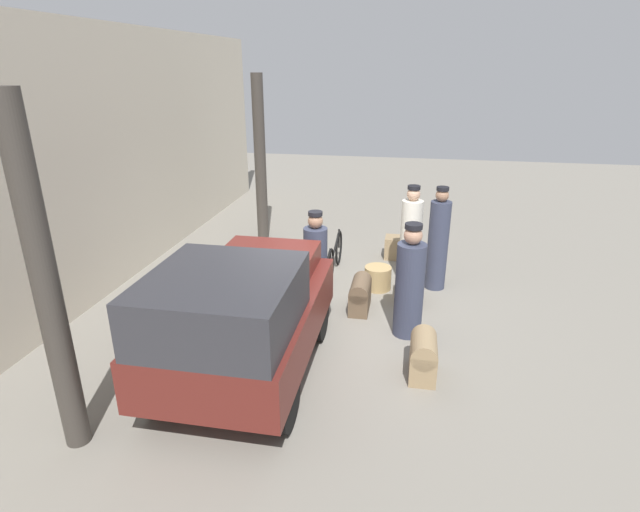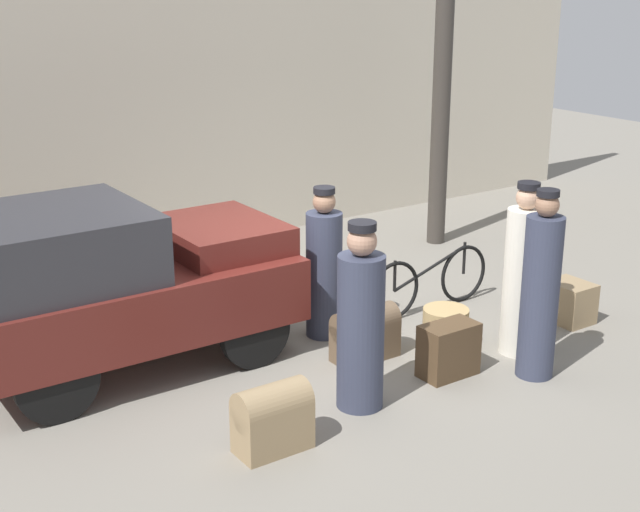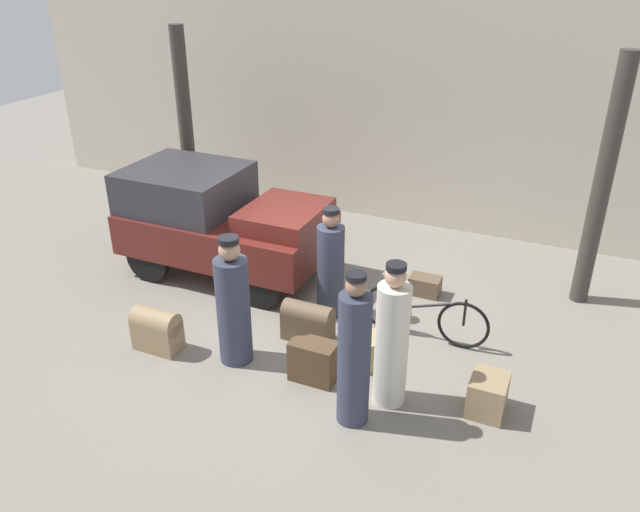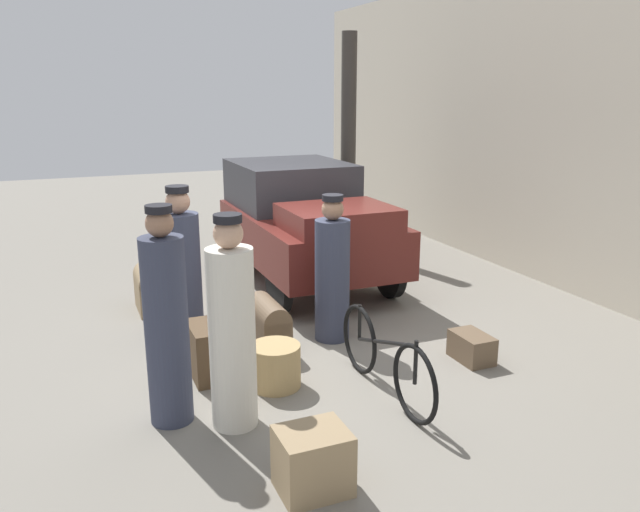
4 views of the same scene
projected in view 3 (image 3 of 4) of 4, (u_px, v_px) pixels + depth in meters
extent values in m
plane|color=gray|center=(302.00, 318.00, 9.04)|extent=(30.00, 30.00, 0.00)
cube|color=beige|center=(396.00, 104.00, 11.36)|extent=(16.00, 0.15, 4.50)
cylinder|color=#38332D|center=(186.00, 131.00, 11.24)|extent=(0.26, 0.26, 3.66)
cylinder|color=#38332D|center=(602.00, 186.00, 8.70)|extent=(0.26, 0.26, 3.66)
cylinder|color=black|center=(305.00, 243.00, 10.44)|extent=(0.75, 0.12, 0.75)
cylinder|color=black|center=(258.00, 285.00, 9.14)|extent=(0.75, 0.12, 0.75)
cylinder|color=black|center=(204.00, 223.00, 11.17)|extent=(0.75, 0.12, 0.75)
cylinder|color=black|center=(148.00, 260.00, 9.87)|extent=(0.75, 0.12, 0.75)
cube|color=#591E19|center=(227.00, 232.00, 10.00)|extent=(3.23, 1.75, 0.64)
cube|color=#2D2D33|center=(185.00, 188.00, 9.98)|extent=(1.78, 1.61, 0.66)
cube|color=#591E19|center=(285.00, 216.00, 9.41)|extent=(1.13, 1.36, 0.29)
torus|color=black|center=(463.00, 325.00, 8.22)|extent=(0.70, 0.04, 0.70)
torus|color=black|center=(387.00, 308.00, 8.60)|extent=(0.70, 0.04, 0.70)
cylinder|color=black|center=(425.00, 306.00, 8.33)|extent=(1.07, 0.04, 0.38)
cylinder|color=black|center=(388.00, 297.00, 8.52)|extent=(0.04, 0.04, 0.36)
cylinder|color=black|center=(465.00, 313.00, 8.13)|extent=(0.04, 0.04, 0.39)
cylinder|color=tan|center=(363.00, 350.00, 7.95)|extent=(0.48, 0.48, 0.42)
cylinder|color=#33384C|center=(354.00, 360.00, 6.76)|extent=(0.36, 0.36, 1.61)
sphere|color=#936B51|center=(356.00, 286.00, 6.35)|extent=(0.23, 0.23, 0.23)
cylinder|color=black|center=(356.00, 276.00, 6.30)|extent=(0.21, 0.21, 0.06)
cylinder|color=#33384C|center=(234.00, 311.00, 7.83)|extent=(0.43, 0.43, 1.44)
sphere|color=tan|center=(229.00, 250.00, 7.45)|extent=(0.26, 0.26, 0.26)
cylinder|color=black|center=(228.00, 240.00, 7.39)|extent=(0.25, 0.25, 0.07)
cylinder|color=silver|center=(391.00, 346.00, 7.07)|extent=(0.39, 0.39, 1.54)
sphere|color=tan|center=(396.00, 277.00, 6.68)|extent=(0.24, 0.24, 0.24)
cylinder|color=black|center=(396.00, 267.00, 6.62)|extent=(0.23, 0.23, 0.07)
cylinder|color=#33384C|center=(331.00, 271.00, 8.86)|extent=(0.39, 0.39, 1.37)
sphere|color=#936B51|center=(331.00, 219.00, 8.49)|extent=(0.24, 0.24, 0.24)
cylinder|color=black|center=(331.00, 211.00, 8.44)|extent=(0.23, 0.23, 0.07)
cube|color=#4C3823|center=(313.00, 361.00, 7.65)|extent=(0.57, 0.33, 0.53)
cube|color=brown|center=(308.00, 326.00, 8.46)|extent=(0.69, 0.31, 0.40)
cylinder|color=brown|center=(308.00, 314.00, 8.37)|extent=(0.69, 0.31, 0.31)
cube|color=#937A56|center=(158.00, 335.00, 8.26)|extent=(0.62, 0.34, 0.42)
cylinder|color=#937A56|center=(156.00, 321.00, 8.17)|extent=(0.62, 0.34, 0.34)
cube|color=brown|center=(425.00, 285.00, 9.59)|extent=(0.47, 0.31, 0.29)
cube|color=#937A56|center=(488.00, 395.00, 7.13)|extent=(0.41, 0.49, 0.46)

